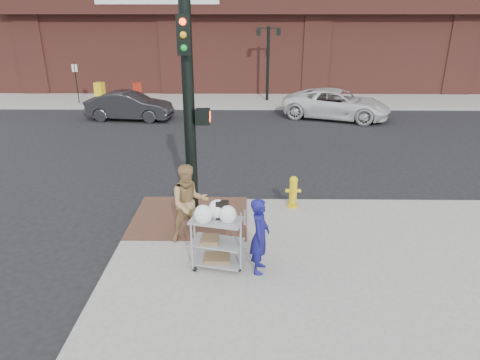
{
  "coord_description": "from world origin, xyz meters",
  "views": [
    {
      "loc": [
        0.75,
        -8.59,
        4.88
      ],
      "look_at": [
        0.64,
        0.62,
        1.25
      ],
      "focal_mm": 32.0,
      "sensor_mm": 36.0,
      "label": 1
    }
  ],
  "objects_px": {
    "traffic_signal_pole": "(190,111)",
    "fire_hydrant": "(293,191)",
    "utility_cart": "(217,238)",
    "sedan_dark": "(129,106)",
    "minivan_white": "(336,104)",
    "pedestrian_tan": "(189,203)",
    "woman_blue": "(260,236)",
    "lamp_post": "(268,56)"
  },
  "relations": [
    {
      "from": "lamp_post",
      "to": "sedan_dark",
      "type": "bearing_deg",
      "value": -147.98
    },
    {
      "from": "woman_blue",
      "to": "utility_cart",
      "type": "distance_m",
      "value": 0.86
    },
    {
      "from": "traffic_signal_pole",
      "to": "minivan_white",
      "type": "distance_m",
      "value": 12.88
    },
    {
      "from": "traffic_signal_pole",
      "to": "woman_blue",
      "type": "bearing_deg",
      "value": -55.29
    },
    {
      "from": "woman_blue",
      "to": "pedestrian_tan",
      "type": "distance_m",
      "value": 1.93
    },
    {
      "from": "sedan_dark",
      "to": "utility_cart",
      "type": "bearing_deg",
      "value": -152.89
    },
    {
      "from": "minivan_white",
      "to": "fire_hydrant",
      "type": "relative_size",
      "value": 5.99
    },
    {
      "from": "traffic_signal_pole",
      "to": "sedan_dark",
      "type": "bearing_deg",
      "value": 111.6
    },
    {
      "from": "traffic_signal_pole",
      "to": "fire_hydrant",
      "type": "xyz_separation_m",
      "value": [
        2.47,
        0.76,
        -2.25
      ]
    },
    {
      "from": "traffic_signal_pole",
      "to": "fire_hydrant",
      "type": "bearing_deg",
      "value": 17.12
    },
    {
      "from": "utility_cart",
      "to": "woman_blue",
      "type": "bearing_deg",
      "value": -10.3
    },
    {
      "from": "traffic_signal_pole",
      "to": "woman_blue",
      "type": "distance_m",
      "value": 3.28
    },
    {
      "from": "lamp_post",
      "to": "minivan_white",
      "type": "height_order",
      "value": "lamp_post"
    },
    {
      "from": "lamp_post",
      "to": "traffic_signal_pole",
      "type": "xyz_separation_m",
      "value": [
        -2.48,
        -15.23,
        0.21
      ]
    },
    {
      "from": "woman_blue",
      "to": "pedestrian_tan",
      "type": "xyz_separation_m",
      "value": [
        -1.49,
        1.22,
        0.11
      ]
    },
    {
      "from": "traffic_signal_pole",
      "to": "lamp_post",
      "type": "bearing_deg",
      "value": 80.76
    },
    {
      "from": "sedan_dark",
      "to": "fire_hydrant",
      "type": "xyz_separation_m",
      "value": [
        6.81,
        -10.2,
        -0.09
      ]
    },
    {
      "from": "lamp_post",
      "to": "utility_cart",
      "type": "xyz_separation_m",
      "value": [
        -1.79,
        -17.27,
        -1.84
      ]
    },
    {
      "from": "pedestrian_tan",
      "to": "utility_cart",
      "type": "relative_size",
      "value": 1.26
    },
    {
      "from": "traffic_signal_pole",
      "to": "minivan_white",
      "type": "xyz_separation_m",
      "value": [
        5.67,
        11.37,
        -2.13
      ]
    },
    {
      "from": "woman_blue",
      "to": "pedestrian_tan",
      "type": "relative_size",
      "value": 0.87
    },
    {
      "from": "lamp_post",
      "to": "pedestrian_tan",
      "type": "bearing_deg",
      "value": -98.61
    },
    {
      "from": "woman_blue",
      "to": "sedan_dark",
      "type": "relative_size",
      "value": 0.38
    },
    {
      "from": "sedan_dark",
      "to": "pedestrian_tan",
      "type": "bearing_deg",
      "value": -153.93
    },
    {
      "from": "lamp_post",
      "to": "utility_cart",
      "type": "distance_m",
      "value": 17.46
    },
    {
      "from": "lamp_post",
      "to": "fire_hydrant",
      "type": "relative_size",
      "value": 4.72
    },
    {
      "from": "pedestrian_tan",
      "to": "utility_cart",
      "type": "height_order",
      "value": "pedestrian_tan"
    },
    {
      "from": "utility_cart",
      "to": "fire_hydrant",
      "type": "height_order",
      "value": "utility_cart"
    },
    {
      "from": "woman_blue",
      "to": "minivan_white",
      "type": "relative_size",
      "value": 0.3
    },
    {
      "from": "woman_blue",
      "to": "fire_hydrant",
      "type": "distance_m",
      "value": 3.12
    },
    {
      "from": "traffic_signal_pole",
      "to": "utility_cart",
      "type": "xyz_separation_m",
      "value": [
        0.69,
        -2.04,
        -2.05
      ]
    },
    {
      "from": "pedestrian_tan",
      "to": "fire_hydrant",
      "type": "relative_size",
      "value": 2.06
    },
    {
      "from": "sedan_dark",
      "to": "lamp_post",
      "type": "bearing_deg",
      "value": -52.01
    },
    {
      "from": "traffic_signal_pole",
      "to": "sedan_dark",
      "type": "xyz_separation_m",
      "value": [
        -4.34,
        10.96,
        -2.16
      ]
    },
    {
      "from": "utility_cart",
      "to": "fire_hydrant",
      "type": "distance_m",
      "value": 3.33
    },
    {
      "from": "woman_blue",
      "to": "minivan_white",
      "type": "xyz_separation_m",
      "value": [
        4.15,
        13.56,
        -0.21
      ]
    },
    {
      "from": "lamp_post",
      "to": "sedan_dark",
      "type": "xyz_separation_m",
      "value": [
        -6.82,
        -4.26,
        -1.95
      ]
    },
    {
      "from": "sedan_dark",
      "to": "minivan_white",
      "type": "bearing_deg",
      "value": -81.71
    },
    {
      "from": "sedan_dark",
      "to": "utility_cart",
      "type": "relative_size",
      "value": 2.93
    },
    {
      "from": "pedestrian_tan",
      "to": "sedan_dark",
      "type": "xyz_separation_m",
      "value": [
        -4.37,
        11.94,
        -0.36
      ]
    },
    {
      "from": "pedestrian_tan",
      "to": "utility_cart",
      "type": "distance_m",
      "value": 1.28
    },
    {
      "from": "traffic_signal_pole",
      "to": "utility_cart",
      "type": "height_order",
      "value": "traffic_signal_pole"
    }
  ]
}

